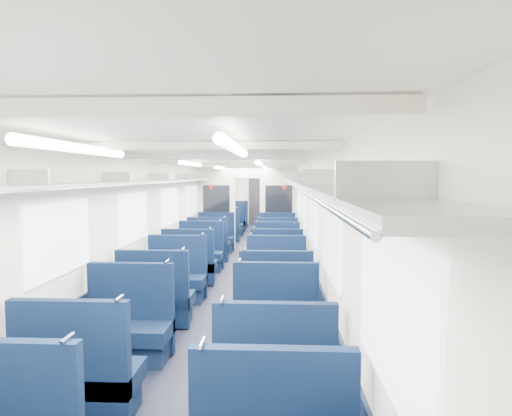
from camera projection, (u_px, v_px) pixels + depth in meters
The scene contains 37 objects.
floor at pixel (239, 269), 9.71m from camera, with size 2.80×18.00×0.01m, color black.
ceiling at pixel (239, 163), 9.53m from camera, with size 2.80×18.00×0.01m, color white.
wall_left at pixel (176, 216), 9.69m from camera, with size 0.02×18.00×2.35m, color silver.
dado_left at pixel (177, 253), 9.75m from camera, with size 0.03×17.90×0.70m, color black.
wall_right at pixel (303, 217), 9.55m from camera, with size 0.02×18.00×2.35m, color silver.
dado_right at pixel (302, 254), 9.61m from camera, with size 0.03×17.90×0.70m, color black.
wall_far at pixel (258, 197), 18.58m from camera, with size 2.80×0.02×2.35m, color silver.
luggage_rack_left at pixel (184, 180), 9.62m from camera, with size 0.36×17.40×0.18m.
luggage_rack_right at pixel (295, 180), 9.50m from camera, with size 0.36×17.40×0.18m.
windows at pixel (237, 207), 9.15m from camera, with size 2.78×15.60×0.75m.
ceiling_fittings at pixel (238, 165), 9.28m from camera, with size 2.70×16.06×0.11m.
end_door at pixel (258, 201), 18.54m from camera, with size 0.75×0.06×2.00m, color black.
bulkhead at pixel (248, 205), 12.30m from camera, with size 2.80×0.10×2.35m.
seat_4 at pixel (78, 381), 3.70m from camera, with size 0.99×0.55×1.11m.
seat_5 at pixel (275, 384), 3.63m from camera, with size 0.99×0.55×1.11m.
seat_6 at pixel (128, 330), 4.92m from camera, with size 0.99×0.55×1.11m.
seat_7 at pixel (276, 329), 4.95m from camera, with size 0.99×0.55×1.11m.
seat_8 at pixel (156, 301), 6.03m from camera, with size 0.99×0.55×1.11m.
seat_9 at pixel (276, 302), 5.99m from camera, with size 0.99×0.55×1.11m.
seat_10 at pixel (176, 280), 7.25m from camera, with size 0.99×0.55×1.11m.
seat_11 at pixel (276, 281), 7.21m from camera, with size 0.99×0.55×1.11m.
seat_12 at pixel (189, 266), 8.35m from camera, with size 0.99×0.55×1.11m.
seat_13 at pixel (276, 266), 8.38m from camera, with size 0.99×0.55×1.11m.
seat_14 at pixel (201, 255), 9.54m from camera, with size 0.99×0.55×1.11m.
seat_15 at pixel (277, 257), 9.36m from camera, with size 0.99×0.55×1.11m.
seat_16 at pixel (209, 247), 10.66m from camera, with size 0.99×0.55×1.11m.
seat_17 at pixel (277, 247), 10.56m from camera, with size 0.99×0.55×1.11m.
seat_18 at pixel (216, 240), 11.85m from camera, with size 0.99×0.55×1.11m.
seat_19 at pixel (277, 240), 11.72m from camera, with size 0.99×0.55×1.11m.
seat_20 at pixel (224, 231), 13.78m from camera, with size 0.99×0.55×1.11m.
seat_21 at pixel (277, 230), 13.82m from camera, with size 0.99×0.55×1.11m.
seat_22 at pixel (229, 226), 15.01m from camera, with size 0.99×0.55×1.11m.
seat_23 at pixel (277, 227), 14.85m from camera, with size 0.99×0.55×1.11m.
seat_24 at pixel (232, 222), 16.21m from camera, with size 0.99×0.55×1.11m.
seat_25 at pixel (277, 223), 16.00m from camera, with size 0.99×0.55×1.11m.
seat_26 at pixel (235, 220), 17.22m from camera, with size 0.99×0.55×1.11m.
seat_27 at pixel (277, 220), 17.14m from camera, with size 0.99×0.55×1.11m.
Camera 1 is at (0.85, -9.55, 2.07)m, focal length 30.72 mm.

